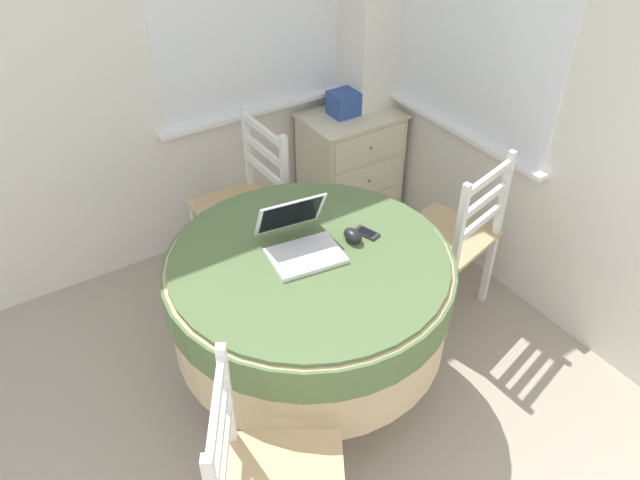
% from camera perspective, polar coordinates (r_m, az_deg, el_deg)
% --- Properties ---
extents(corner_room_shell, '(4.44, 4.82, 2.55)m').
position_cam_1_polar(corner_room_shell, '(2.58, 3.25, 13.24)').
color(corner_room_shell, white).
rests_on(corner_room_shell, ground_plane).
extents(round_dining_table, '(1.20, 1.20, 0.74)m').
position_cam_1_polar(round_dining_table, '(2.66, -0.97, -4.65)').
color(round_dining_table, '#4C3D2D').
rests_on(round_dining_table, ground_plane).
extents(laptop, '(0.33, 0.35, 0.21)m').
position_cam_1_polar(laptop, '(2.55, -1.83, -0.09)').
color(laptop, white).
rests_on(laptop, round_dining_table).
extents(computer_mouse, '(0.06, 0.10, 0.05)m').
position_cam_1_polar(computer_mouse, '(2.61, 3.01, 0.41)').
color(computer_mouse, black).
rests_on(computer_mouse, round_dining_table).
extents(cell_phone, '(0.08, 0.12, 0.01)m').
position_cam_1_polar(cell_phone, '(2.67, 4.27, 0.67)').
color(cell_phone, '#2D2D33').
rests_on(cell_phone, round_dining_table).
extents(dining_chair_near_back_window, '(0.42, 0.45, 0.92)m').
position_cam_1_polar(dining_chair_near_back_window, '(3.36, -6.77, 3.07)').
color(dining_chair_near_back_window, tan).
rests_on(dining_chair_near_back_window, ground_plane).
extents(dining_chair_near_right_window, '(0.53, 0.50, 0.92)m').
position_cam_1_polar(dining_chair_near_right_window, '(3.17, 11.99, 0.10)').
color(dining_chair_near_right_window, tan).
rests_on(dining_chair_near_right_window, ground_plane).
extents(corner_cabinet, '(0.58, 0.42, 0.69)m').
position_cam_1_polar(corner_cabinet, '(3.92, 2.77, 6.85)').
color(corner_cabinet, beige).
rests_on(corner_cabinet, ground_plane).
extents(storage_box, '(0.16, 0.15, 0.14)m').
position_cam_1_polar(storage_box, '(3.72, 2.18, 12.38)').
color(storage_box, '#2D4C93').
rests_on(storage_box, corner_cabinet).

